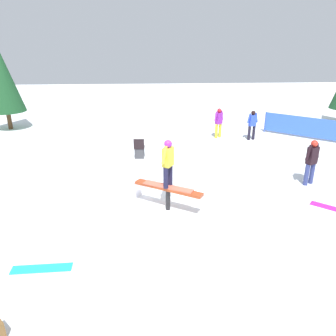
% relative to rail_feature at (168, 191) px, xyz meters
% --- Properties ---
extents(ground_plane, '(60.00, 60.00, 0.00)m').
position_rel_rail_feature_xyz_m(ground_plane, '(0.00, 0.00, -0.62)').
color(ground_plane, white).
extents(rail_feature, '(1.98, 1.39, 0.73)m').
position_rel_rail_feature_xyz_m(rail_feature, '(0.00, 0.00, 0.00)').
color(rail_feature, black).
rests_on(rail_feature, ground).
extents(snow_kicker_ramp, '(2.32, 2.23, 0.60)m').
position_rel_rail_feature_xyz_m(snow_kicker_ramp, '(-1.81, 1.14, -0.32)').
color(snow_kicker_ramp, white).
rests_on(snow_kicker_ramp, ground).
extents(main_rider_on_rail, '(1.48, 1.03, 1.43)m').
position_rel_rail_feature_xyz_m(main_rider_on_rail, '(0.00, 0.00, 0.82)').
color(main_rider_on_rail, '#F5674E').
rests_on(main_rider_on_rail, rail_feature).
extents(bystander_black, '(0.65, 0.39, 1.61)m').
position_rel_rail_feature_xyz_m(bystander_black, '(5.04, 1.54, 0.29)').
color(bystander_black, navy).
rests_on(bystander_black, ground).
extents(bystander_purple, '(0.56, 0.41, 1.52)m').
position_rel_rail_feature_xyz_m(bystander_purple, '(3.06, 7.53, 0.24)').
color(bystander_purple, yellow).
rests_on(bystander_purple, ground).
extents(bystander_blue, '(0.60, 0.27, 1.48)m').
position_rel_rail_feature_xyz_m(bystander_blue, '(4.66, 7.07, 0.22)').
color(bystander_blue, black).
rests_on(bystander_blue, ground).
extents(loose_snowboard_magenta, '(1.20, 1.10, 0.02)m').
position_rel_rail_feature_xyz_m(loose_snowboard_magenta, '(4.98, -0.31, -0.60)').
color(loose_snowboard_magenta, '#C020A4').
rests_on(loose_snowboard_magenta, ground).
extents(loose_snowboard_cyan, '(1.33, 0.32, 0.02)m').
position_rel_rail_feature_xyz_m(loose_snowboard_cyan, '(-2.97, -2.57, -0.60)').
color(loose_snowboard_cyan, '#21B9CB').
rests_on(loose_snowboard_cyan, ground).
extents(folding_chair, '(0.46, 0.46, 0.88)m').
position_rel_rail_feature_xyz_m(folding_chair, '(-0.94, 4.65, -0.20)').
color(folding_chair, '#3F3F44').
rests_on(folding_chair, ground).
extents(safety_fence, '(3.58, 2.92, 1.10)m').
position_rel_rail_feature_xyz_m(safety_fence, '(7.61, 7.06, -0.02)').
color(safety_fence, blue).
rests_on(safety_fence, ground).
extents(pine_tree_far, '(2.01, 2.01, 4.57)m').
position_rel_rail_feature_xyz_m(pine_tree_far, '(-8.36, 10.02, 2.16)').
color(pine_tree_far, '#4C331E').
rests_on(pine_tree_far, ground).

